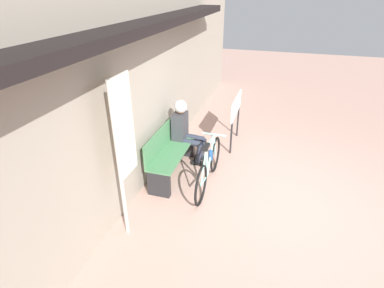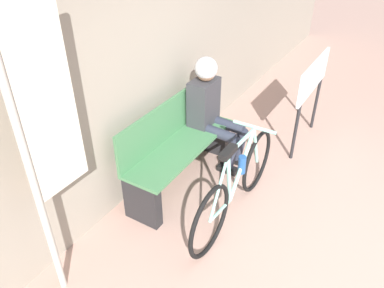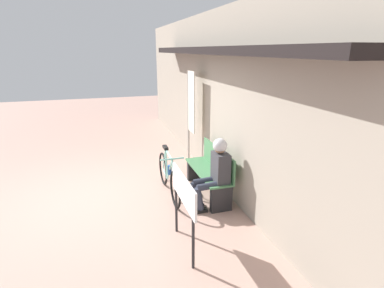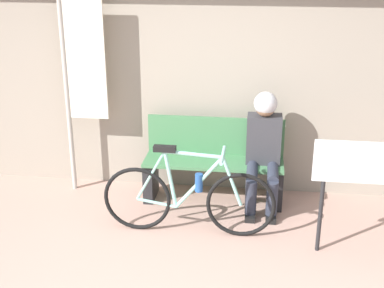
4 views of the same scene
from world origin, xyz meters
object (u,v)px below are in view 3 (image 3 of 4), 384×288
object	(u,v)px
park_bench_near	(210,173)
person_seated	(215,169)
signboard	(184,195)
banner_pole	(190,108)
bicycle	(169,176)

from	to	relation	value
park_bench_near	person_seated	world-z (taller)	person_seated
person_seated	signboard	bearing A→B (deg)	-40.84
park_bench_near	banner_pole	xyz separation A→B (m)	(-1.38, 0.05, 0.93)
park_bench_near	banner_pole	size ratio (longest dim) A/B	0.67
bicycle	signboard	size ratio (longest dim) A/B	1.54
banner_pole	signboard	size ratio (longest dim) A/B	2.03
park_bench_near	signboard	world-z (taller)	signboard
person_seated	banner_pole	size ratio (longest dim) A/B	0.57
banner_pole	signboard	xyz separation A→B (m)	(2.77, -0.93, -0.54)
park_bench_near	bicycle	size ratio (longest dim) A/B	0.89
person_seated	signboard	distance (m)	1.19
signboard	person_seated	bearing A→B (deg)	139.16
bicycle	person_seated	distance (m)	0.97
banner_pole	signboard	distance (m)	2.98
person_seated	signboard	size ratio (longest dim) A/B	1.15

